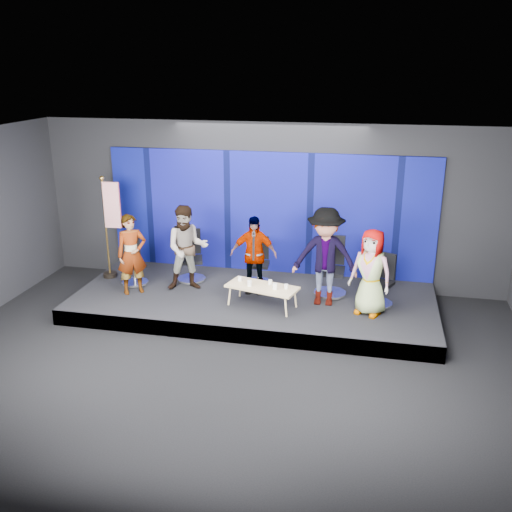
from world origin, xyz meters
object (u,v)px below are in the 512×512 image
(panelist_a, at_px, (132,254))
(chair_e, at_px, (380,288))
(mug_b, at_px, (250,283))
(panelist_c, at_px, (254,255))
(mug_e, at_px, (286,286))
(panelist_e, at_px, (371,272))
(panelist_b, at_px, (187,248))
(flag_stand, at_px, (111,225))
(panelist_d, at_px, (325,257))
(chair_d, at_px, (331,276))
(chair_a, at_px, (134,268))
(coffee_table, at_px, (262,288))
(chair_b, at_px, (191,264))
(chair_c, at_px, (258,268))
(mug_a, at_px, (240,279))
(mug_c, at_px, (270,282))
(mug_d, at_px, (275,286))

(panelist_a, distance_m, chair_e, 4.82)
(panelist_a, xyz_separation_m, mug_b, (2.40, -0.19, -0.34))
(panelist_c, bearing_deg, mug_e, -48.00)
(panelist_e, bearing_deg, panelist_b, -163.77)
(flag_stand, bearing_deg, mug_b, -17.64)
(panelist_c, distance_m, panelist_d, 1.46)
(panelist_a, height_order, mug_b, panelist_a)
(panelist_d, bearing_deg, chair_d, 80.39)
(chair_a, distance_m, panelist_b, 1.31)
(chair_a, relative_size, coffee_table, 0.69)
(panelist_a, relative_size, panelist_b, 0.92)
(coffee_table, bearing_deg, flag_stand, 166.13)
(chair_b, height_order, chair_c, chair_b)
(chair_c, relative_size, mug_a, 10.97)
(mug_c, bearing_deg, mug_b, -156.71)
(chair_c, height_order, mug_c, chair_c)
(chair_d, relative_size, mug_a, 13.17)
(panelist_a, xyz_separation_m, panelist_c, (2.32, 0.53, -0.02))
(chair_b, bearing_deg, chair_d, -21.72)
(mug_a, bearing_deg, chair_d, 23.22)
(mug_b, height_order, mug_d, mug_d)
(chair_d, height_order, flag_stand, flag_stand)
(mug_b, relative_size, mug_d, 0.95)
(coffee_table, relative_size, flag_stand, 0.65)
(chair_b, distance_m, mug_b, 1.86)
(chair_a, distance_m, chair_d, 4.03)
(panelist_e, relative_size, flag_stand, 0.73)
(panelist_b, relative_size, panelist_e, 1.08)
(mug_b, bearing_deg, panelist_e, 3.77)
(panelist_c, xyz_separation_m, panelist_d, (1.42, -0.29, 0.16))
(panelist_e, bearing_deg, mug_e, -151.71)
(panelist_c, xyz_separation_m, mug_b, (0.08, -0.71, -0.32))
(panelist_b, relative_size, flag_stand, 0.79)
(panelist_a, relative_size, panelist_e, 1.00)
(chair_b, bearing_deg, coffee_table, -49.53)
(mug_c, distance_m, mug_d, 0.24)
(mug_a, xyz_separation_m, mug_d, (0.73, -0.26, 0.01))
(chair_d, bearing_deg, coffee_table, -143.59)
(panelist_a, bearing_deg, chair_c, -12.85)
(panelist_b, relative_size, mug_b, 17.06)
(chair_d, height_order, coffee_table, chair_d)
(panelist_e, bearing_deg, chair_b, -170.98)
(chair_c, distance_m, flag_stand, 3.19)
(panelist_a, bearing_deg, chair_d, -25.93)
(chair_d, distance_m, coffee_table, 1.48)
(chair_d, relative_size, panelist_d, 0.62)
(panelist_e, relative_size, mug_c, 18.03)
(mug_d, bearing_deg, panelist_e, 6.59)
(panelist_c, relative_size, mug_c, 17.65)
(mug_b, bearing_deg, panelist_a, 175.57)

